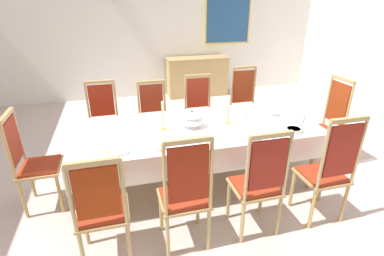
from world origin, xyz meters
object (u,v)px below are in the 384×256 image
at_px(chair_south_d, 328,169).
at_px(candlestick_west, 163,119).
at_px(dining_table, 196,132).
at_px(chair_north_a, 104,120).
at_px(chair_head_east, 327,123).
at_px(bowl_far_left, 252,137).
at_px(chair_north_b, 154,116).
at_px(bowl_far_right, 156,147).
at_px(soup_tureen, 192,119).
at_px(candlestick_east, 228,113).
at_px(bowl_near_left, 294,130).
at_px(chair_north_d, 245,105).
at_px(chair_south_a, 101,209).
at_px(bowl_near_right, 120,151).
at_px(chair_south_b, 185,193).
at_px(framed_painting, 228,19).
at_px(chair_south_c, 259,182).
at_px(sideboard, 197,77).
at_px(chair_north_c, 200,111).
at_px(spoon_secondary, 108,153).
at_px(chair_head_west, 32,161).
at_px(spoon_primary, 302,129).

xyz_separation_m(chair_south_d, candlestick_west, (-1.48, 1.00, 0.30)).
distance_m(dining_table, chair_north_a, 1.48).
distance_m(chair_north_a, chair_head_east, 3.10).
relative_size(dining_table, candlestick_west, 8.13).
bearing_deg(bowl_far_left, chair_north_a, 137.46).
distance_m(chair_north_b, bowl_far_right, 1.45).
bearing_deg(soup_tureen, chair_south_d, -41.11).
bearing_deg(candlestick_east, bowl_near_left, -34.49).
bearing_deg(chair_north_d, chair_head_east, 126.88).
bearing_deg(chair_south_a, candlestick_east, 33.54).
relative_size(chair_north_b, soup_tureen, 4.09).
bearing_deg(bowl_near_right, chair_south_b, -47.44).
xyz_separation_m(chair_south_d, bowl_far_left, (-0.59, 0.53, 0.19)).
distance_m(chair_south_a, framed_painting, 5.69).
bearing_deg(bowl_near_right, chair_north_d, 35.56).
height_order(candlestick_east, bowl_far_left, candlestick_east).
bearing_deg(bowl_near_left, chair_south_c, -140.96).
bearing_deg(bowl_far_right, soup_tureen, 41.52).
bearing_deg(sideboard, chair_north_c, 75.12).
distance_m(chair_north_a, sideboard, 3.28).
bearing_deg(candlestick_west, chair_south_b, -89.13).
relative_size(dining_table, soup_tureen, 10.88).
distance_m(bowl_near_left, spoon_secondary, 2.05).
distance_m(chair_south_a, spoon_secondary, 0.63).
bearing_deg(spoon_secondary, sideboard, 60.66).
bearing_deg(chair_north_b, chair_south_d, 126.50).
relative_size(chair_north_d, candlestick_west, 3.42).
xyz_separation_m(chair_north_a, chair_south_c, (1.43, -1.99, 0.01)).
xyz_separation_m(candlestick_east, framed_painting, (1.41, 3.77, 0.81)).
xyz_separation_m(chair_north_d, bowl_near_right, (-1.99, -1.42, 0.19)).
xyz_separation_m(bowl_near_right, framed_painting, (2.71, 4.19, 0.91)).
bearing_deg(chair_north_d, dining_table, 42.52).
relative_size(chair_south_b, candlestick_east, 3.72).
xyz_separation_m(chair_north_c, bowl_near_left, (0.69, -1.42, 0.22)).
distance_m(chair_north_d, sideboard, 2.52).
bearing_deg(candlestick_east, chair_head_west, 180.00).
relative_size(candlestick_west, bowl_near_right, 2.08).
relative_size(chair_south_a, spoon_primary, 6.22).
distance_m(bowl_near_right, framed_painting, 5.08).
relative_size(chair_south_b, sideboard, 0.83).
bearing_deg(chair_south_a, bowl_near_left, 14.77).
xyz_separation_m(chair_north_d, spoon_secondary, (-2.11, -1.40, 0.17)).
height_order(chair_north_c, bowl_far_left, chair_north_c).
xyz_separation_m(chair_north_c, soup_tureen, (-0.39, -0.99, 0.30)).
distance_m(candlestick_east, bowl_far_left, 0.49).
bearing_deg(candlestick_east, chair_north_d, 55.33).
distance_m(candlestick_west, bowl_near_right, 0.67).
distance_m(chair_south_d, spoon_secondary, 2.20).
relative_size(chair_north_b, chair_head_west, 0.94).
bearing_deg(sideboard, spoon_primary, 92.16).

